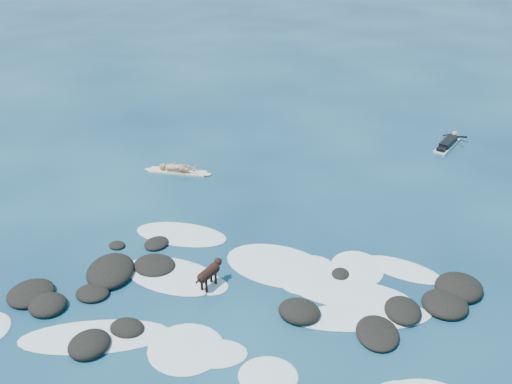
% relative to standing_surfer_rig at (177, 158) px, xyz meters
% --- Properties ---
extents(ground, '(160.00, 160.00, 0.00)m').
position_rel_standing_surfer_rig_xyz_m(ground, '(4.97, -6.34, -0.65)').
color(ground, '#0A2642').
rests_on(ground, ground).
extents(reef_rocks, '(13.45, 8.13, 0.56)m').
position_rel_standing_surfer_rig_xyz_m(reef_rocks, '(5.73, -7.98, -0.54)').
color(reef_rocks, black).
rests_on(reef_rocks, ground).
extents(breaking_foam, '(13.00, 7.59, 0.12)m').
position_rel_standing_surfer_rig_xyz_m(breaking_foam, '(5.64, -6.99, -0.64)').
color(breaking_foam, white).
rests_on(breaking_foam, ground).
extents(standing_surfer_rig, '(2.88, 0.74, 1.63)m').
position_rel_standing_surfer_rig_xyz_m(standing_surfer_rig, '(0.00, 0.00, 0.00)').
color(standing_surfer_rig, '#F0E4C0').
rests_on(standing_surfer_rig, ground).
extents(paddling_surfer_rig, '(1.46, 2.55, 0.45)m').
position_rel_standing_surfer_rig_xyz_m(paddling_surfer_rig, '(10.70, 6.08, -0.49)').
color(paddling_surfer_rig, white).
rests_on(paddling_surfer_rig, ground).
extents(dog, '(0.55, 1.25, 0.81)m').
position_rel_standing_surfer_rig_xyz_m(dog, '(3.99, -6.81, -0.11)').
color(dog, black).
rests_on(dog, ground).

